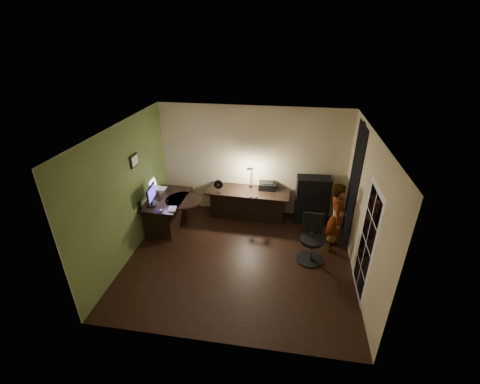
# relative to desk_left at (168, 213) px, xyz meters

# --- Properties ---
(floor) EXTENTS (4.50, 4.00, 0.01)m
(floor) POSITION_rel_desk_left_xyz_m (1.83, -0.91, -0.39)
(floor) COLOR black
(floor) RESTS_ON ground
(ceiling) EXTENTS (4.50, 4.00, 0.01)m
(ceiling) POSITION_rel_desk_left_xyz_m (1.83, -0.91, 2.32)
(ceiling) COLOR silver
(ceiling) RESTS_ON floor
(wall_back) EXTENTS (4.50, 0.01, 2.70)m
(wall_back) POSITION_rel_desk_left_xyz_m (1.83, 1.09, 0.96)
(wall_back) COLOR #C4B48B
(wall_back) RESTS_ON floor
(wall_front) EXTENTS (4.50, 0.01, 2.70)m
(wall_front) POSITION_rel_desk_left_xyz_m (1.83, -2.92, 0.96)
(wall_front) COLOR #C4B48B
(wall_front) RESTS_ON floor
(wall_left) EXTENTS (0.01, 4.00, 2.70)m
(wall_left) POSITION_rel_desk_left_xyz_m (-0.42, -0.91, 0.96)
(wall_left) COLOR #C4B48B
(wall_left) RESTS_ON floor
(wall_right) EXTENTS (0.01, 4.00, 2.70)m
(wall_right) POSITION_rel_desk_left_xyz_m (4.08, -0.91, 0.96)
(wall_right) COLOR #C4B48B
(wall_right) RESTS_ON floor
(green_wall_overlay) EXTENTS (0.00, 4.00, 2.70)m
(green_wall_overlay) POSITION_rel_desk_left_xyz_m (-0.41, -0.91, 0.96)
(green_wall_overlay) COLOR #4E632D
(green_wall_overlay) RESTS_ON floor
(arched_doorway) EXTENTS (0.01, 0.90, 2.60)m
(arched_doorway) POSITION_rel_desk_left_xyz_m (4.07, 0.24, 0.91)
(arched_doorway) COLOR black
(arched_doorway) RESTS_ON floor
(french_door) EXTENTS (0.02, 0.92, 2.10)m
(french_door) POSITION_rel_desk_left_xyz_m (4.07, -1.46, 0.66)
(french_door) COLOR white
(french_door) RESTS_ON floor
(framed_picture) EXTENTS (0.04, 0.30, 0.25)m
(framed_picture) POSITION_rel_desk_left_xyz_m (-0.39, -0.46, 1.46)
(framed_picture) COLOR black
(framed_picture) RESTS_ON wall_left
(desk_left) EXTENTS (0.86, 1.36, 0.77)m
(desk_left) POSITION_rel_desk_left_xyz_m (0.00, 0.00, 0.00)
(desk_left) COLOR black
(desk_left) RESTS_ON floor
(desk_right) EXTENTS (2.02, 0.77, 0.75)m
(desk_right) POSITION_rel_desk_left_xyz_m (1.78, 0.72, -0.01)
(desk_right) COLOR black
(desk_right) RESTS_ON floor
(cabinet) EXTENTS (0.80, 0.43, 1.17)m
(cabinet) POSITION_rel_desk_left_xyz_m (3.31, 0.79, 0.20)
(cabinet) COLOR black
(cabinet) RESTS_ON floor
(laptop_stand) EXTENTS (0.32, 0.28, 0.11)m
(laptop_stand) POSITION_rel_desk_left_xyz_m (-0.28, 0.21, 0.45)
(laptop_stand) COLOR silver
(laptop_stand) RESTS_ON desk_left
(laptop) EXTENTS (0.35, 0.33, 0.22)m
(laptop) POSITION_rel_desk_left_xyz_m (-0.24, 0.21, 0.62)
(laptop) COLOR silver
(laptop) RESTS_ON laptop_stand
(monitor) EXTENTS (0.15, 0.51, 0.33)m
(monitor) POSITION_rel_desk_left_xyz_m (-0.19, -0.37, 0.56)
(monitor) COLOR black
(monitor) RESTS_ON desk_left
(mouse) EXTENTS (0.09, 0.10, 0.03)m
(mouse) POSITION_rel_desk_left_xyz_m (0.09, -0.57, 0.41)
(mouse) COLOR silver
(mouse) RESTS_ON desk_left
(phone) EXTENTS (0.07, 0.13, 0.01)m
(phone) POSITION_rel_desk_left_xyz_m (-0.12, -0.08, 0.40)
(phone) COLOR black
(phone) RESTS_ON desk_left
(pen) EXTENTS (0.06, 0.15, 0.01)m
(pen) POSITION_rel_desk_left_xyz_m (0.09, -0.15, 0.40)
(pen) COLOR black
(pen) RESTS_ON desk_left
(speaker) EXTENTS (0.08, 0.08, 0.18)m
(speaker) POSITION_rel_desk_left_xyz_m (-0.36, -0.56, 0.48)
(speaker) COLOR black
(speaker) RESTS_ON desk_left
(notepad) EXTENTS (0.19, 0.25, 0.01)m
(notepad) POSITION_rel_desk_left_xyz_m (0.30, -0.46, 0.40)
(notepad) COLOR silver
(notepad) RESTS_ON desk_left
(desk_fan) EXTENTS (0.23, 0.15, 0.33)m
(desk_fan) POSITION_rel_desk_left_xyz_m (1.11, 0.52, 0.53)
(desk_fan) COLOR black
(desk_fan) RESTS_ON desk_right
(headphones) EXTENTS (0.19, 0.11, 0.08)m
(headphones) POSITION_rel_desk_left_xyz_m (1.96, 0.31, 0.40)
(headphones) COLOR navy
(headphones) RESTS_ON desk_right
(printer) EXTENTS (0.41, 0.32, 0.18)m
(printer) POSITION_rel_desk_left_xyz_m (2.23, 0.89, 0.45)
(printer) COLOR black
(printer) RESTS_ON desk_right
(desk_lamp) EXTENTS (0.19, 0.30, 0.63)m
(desk_lamp) POSITION_rel_desk_left_xyz_m (1.82, 0.92, 0.67)
(desk_lamp) COLOR black
(desk_lamp) RESTS_ON desk_right
(office_chair) EXTENTS (0.56, 0.56, 0.98)m
(office_chair) POSITION_rel_desk_left_xyz_m (3.26, -0.72, 0.11)
(office_chair) COLOR black
(office_chair) RESTS_ON floor
(person) EXTENTS (0.43, 0.59, 1.53)m
(person) POSITION_rel_desk_left_xyz_m (3.75, -0.25, 0.38)
(person) COLOR #D8A88C
(person) RESTS_ON floor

